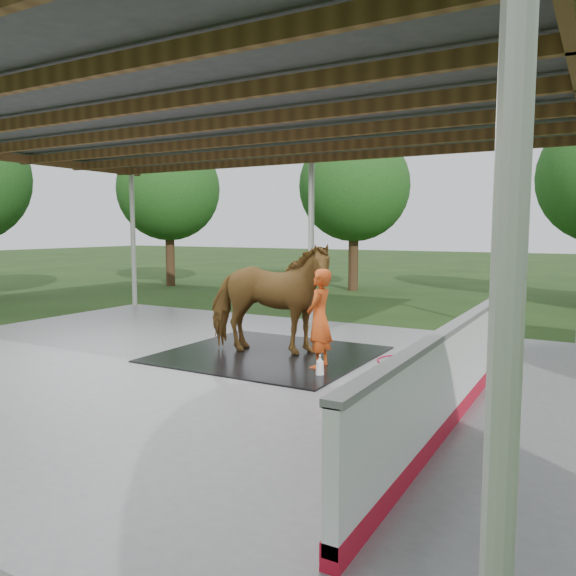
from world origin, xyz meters
The scene contains 12 objects.
ground centered at (0.00, 0.00, 0.00)m, with size 100.00×100.00×0.00m, color #1E3814.
concrete_slab centered at (0.00, 0.00, 0.03)m, with size 12.00×10.00×0.05m, color slate.
pavilion_structure centered at (0.00, 0.00, 3.97)m, with size 12.60×10.60×4.05m.
dasher_board centered at (4.60, 0.00, 0.59)m, with size 0.16×8.00×1.15m.
tree_belt centered at (0.30, 0.90, 3.79)m, with size 28.00×28.00×5.80m.
rubber_mat centered at (0.96, 1.20, 0.06)m, with size 3.47×3.25×0.03m, color black.
horse centered at (0.96, 1.20, 1.05)m, with size 1.05×2.30×1.94m, color brown.
handler centered at (2.15, 0.79, 0.84)m, with size 0.58×0.38×1.59m, color #B84013.
wash_bucket centered at (3.47, -0.26, 0.19)m, with size 0.29×0.29×0.27m.
soap_bottle_a centered at (2.39, 0.34, 0.21)m, with size 0.13×0.13×0.33m, color silver.
soap_bottle_b centered at (3.43, -0.86, 0.15)m, with size 0.09×0.09×0.20m, color #338CD8.
hose_coil centered at (3.44, 1.80, 0.06)m, with size 2.08×1.65×0.02m.
Camera 1 is at (6.03, -7.07, 2.26)m, focal length 35.00 mm.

